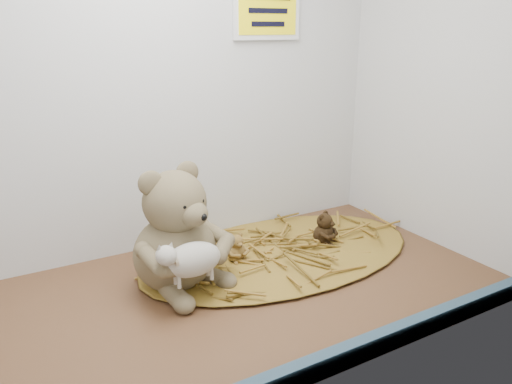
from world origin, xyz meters
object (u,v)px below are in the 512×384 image
mini_teddy_tan (236,246)px  mini_teddy_brown (324,227)px  toy_lamb (193,260)px  main_teddy (174,228)px

mini_teddy_tan → mini_teddy_brown: bearing=-8.6°
mini_teddy_tan → mini_teddy_brown: mini_teddy_brown is taller
toy_lamb → mini_teddy_brown: toy_lamb is taller
main_teddy → mini_teddy_brown: main_teddy is taller
toy_lamb → mini_teddy_tan: toy_lamb is taller
main_teddy → mini_teddy_tan: 17.75cm
mini_teddy_tan → main_teddy: bearing=-173.3°
mini_teddy_tan → mini_teddy_brown: (22.78, -2.30, 0.78)cm
main_teddy → mini_teddy_tan: bearing=-10.0°
mini_teddy_tan → mini_teddy_brown: size_ratio=0.80×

